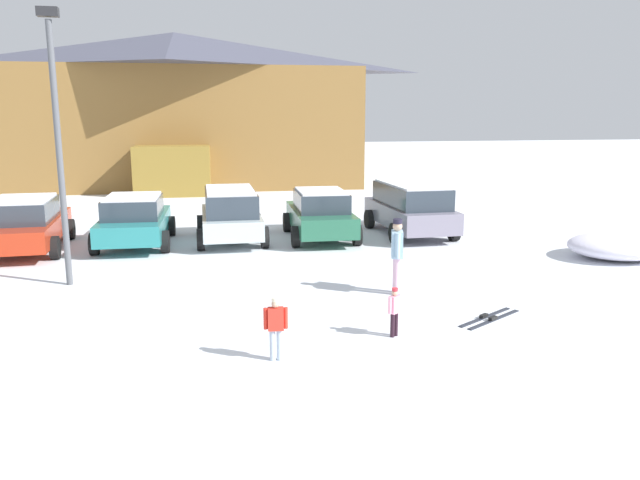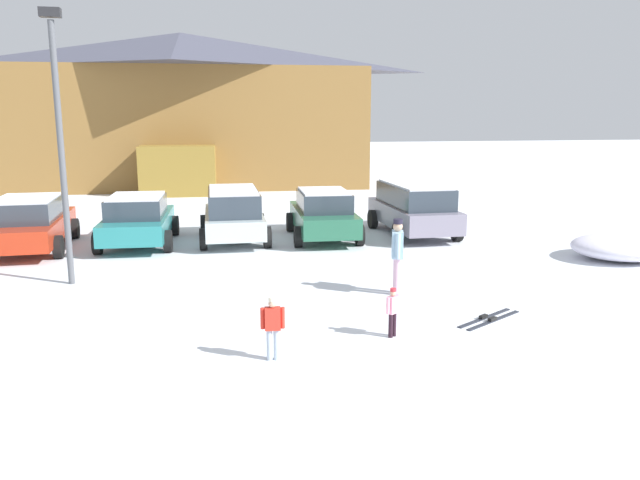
{
  "view_description": "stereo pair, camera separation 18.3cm",
  "coord_description": "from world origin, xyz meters",
  "px_view_note": "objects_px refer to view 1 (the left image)",
  "views": [
    {
      "loc": [
        -2.21,
        -7.6,
        3.88
      ],
      "look_at": [
        0.45,
        5.06,
        1.27
      ],
      "focal_mm": 35.0,
      "sensor_mm": 36.0,
      "label": 1
    },
    {
      "loc": [
        -2.03,
        -7.64,
        3.88
      ],
      "look_at": [
        0.45,
        5.06,
        1.27
      ],
      "focal_mm": 35.0,
      "sensor_mm": 36.0,
      "label": 2
    }
  ],
  "objects_px": {
    "pair_of_skis": "(489,318)",
    "plowed_snow_pile": "(620,246)",
    "parked_red_sedan": "(25,224)",
    "skier_child_in_pink_snowsuit": "(395,309)",
    "parked_green_coupe": "(320,214)",
    "ski_lodge": "(177,109)",
    "lamp_post": "(58,136)",
    "skier_child_in_red_jacket": "(276,325)",
    "parked_silver_wagon": "(231,213)",
    "skier_adult_in_blue_parka": "(397,252)",
    "parked_grey_wagon": "(410,207)",
    "parked_teal_hatchback": "(135,220)"
  },
  "relations": [
    {
      "from": "parked_green_coupe",
      "to": "skier_adult_in_blue_parka",
      "type": "relative_size",
      "value": 2.56
    },
    {
      "from": "parked_grey_wagon",
      "to": "ski_lodge",
      "type": "bearing_deg",
      "value": 113.18
    },
    {
      "from": "parked_red_sedan",
      "to": "skier_child_in_pink_snowsuit",
      "type": "bearing_deg",
      "value": -47.87
    },
    {
      "from": "ski_lodge",
      "to": "skier_child_in_red_jacket",
      "type": "relative_size",
      "value": 19.63
    },
    {
      "from": "parked_grey_wagon",
      "to": "skier_adult_in_blue_parka",
      "type": "bearing_deg",
      "value": -112.31
    },
    {
      "from": "parked_grey_wagon",
      "to": "lamp_post",
      "type": "distance_m",
      "value": 11.03
    },
    {
      "from": "parked_silver_wagon",
      "to": "parked_grey_wagon",
      "type": "distance_m",
      "value": 5.83
    },
    {
      "from": "skier_adult_in_blue_parka",
      "to": "plowed_snow_pile",
      "type": "distance_m",
      "value": 7.47
    },
    {
      "from": "ski_lodge",
      "to": "parked_silver_wagon",
      "type": "distance_m",
      "value": 17.94
    },
    {
      "from": "parked_green_coupe",
      "to": "pair_of_skis",
      "type": "xyz_separation_m",
      "value": [
        1.55,
        -8.49,
        -0.78
      ]
    },
    {
      "from": "parked_teal_hatchback",
      "to": "parked_grey_wagon",
      "type": "relative_size",
      "value": 0.97
    },
    {
      "from": "skier_child_in_pink_snowsuit",
      "to": "parked_green_coupe",
      "type": "bearing_deg",
      "value": 86.44
    },
    {
      "from": "parked_grey_wagon",
      "to": "skier_child_in_red_jacket",
      "type": "xyz_separation_m",
      "value": [
        -5.79,
        -9.76,
        -0.32
      ]
    },
    {
      "from": "parked_green_coupe",
      "to": "lamp_post",
      "type": "relative_size",
      "value": 0.7
    },
    {
      "from": "pair_of_skis",
      "to": "parked_green_coupe",
      "type": "bearing_deg",
      "value": 100.37
    },
    {
      "from": "parked_grey_wagon",
      "to": "skier_adult_in_blue_parka",
      "type": "distance_m",
      "value": 7.03
    },
    {
      "from": "skier_child_in_pink_snowsuit",
      "to": "pair_of_skis",
      "type": "height_order",
      "value": "skier_child_in_pink_snowsuit"
    },
    {
      "from": "parked_red_sedan",
      "to": "skier_adult_in_blue_parka",
      "type": "height_order",
      "value": "skier_adult_in_blue_parka"
    },
    {
      "from": "parked_red_sedan",
      "to": "lamp_post",
      "type": "height_order",
      "value": "lamp_post"
    },
    {
      "from": "parked_red_sedan",
      "to": "skier_child_in_red_jacket",
      "type": "relative_size",
      "value": 4.52
    },
    {
      "from": "parked_red_sedan",
      "to": "ski_lodge",
      "type": "bearing_deg",
      "value": 76.74
    },
    {
      "from": "ski_lodge",
      "to": "plowed_snow_pile",
      "type": "relative_size",
      "value": 7.06
    },
    {
      "from": "plowed_snow_pile",
      "to": "parked_grey_wagon",
      "type": "bearing_deg",
      "value": 135.16
    },
    {
      "from": "parked_grey_wagon",
      "to": "parked_green_coupe",
      "type": "bearing_deg",
      "value": -178.56
    },
    {
      "from": "parked_teal_hatchback",
      "to": "skier_child_in_pink_snowsuit",
      "type": "relative_size",
      "value": 4.8
    },
    {
      "from": "pair_of_skis",
      "to": "lamp_post",
      "type": "distance_m",
      "value": 10.03
    },
    {
      "from": "parked_silver_wagon",
      "to": "skier_adult_in_blue_parka",
      "type": "relative_size",
      "value": 2.46
    },
    {
      "from": "skier_adult_in_blue_parka",
      "to": "skier_child_in_pink_snowsuit",
      "type": "distance_m",
      "value": 2.78
    },
    {
      "from": "plowed_snow_pile",
      "to": "skier_child_in_pink_snowsuit",
      "type": "bearing_deg",
      "value": -150.11
    },
    {
      "from": "parked_red_sedan",
      "to": "parked_green_coupe",
      "type": "bearing_deg",
      "value": 0.03
    },
    {
      "from": "parked_green_coupe",
      "to": "skier_child_in_pink_snowsuit",
      "type": "xyz_separation_m",
      "value": [
        -0.56,
        -9.02,
        -0.29
      ]
    },
    {
      "from": "ski_lodge",
      "to": "parked_green_coupe",
      "type": "bearing_deg",
      "value": -75.66
    },
    {
      "from": "parked_red_sedan",
      "to": "plowed_snow_pile",
      "type": "bearing_deg",
      "value": -15.1
    },
    {
      "from": "parked_green_coupe",
      "to": "lamp_post",
      "type": "xyz_separation_m",
      "value": [
        -6.84,
        -4.17,
        2.62
      ]
    },
    {
      "from": "parked_red_sedan",
      "to": "parked_grey_wagon",
      "type": "distance_m",
      "value": 11.74
    },
    {
      "from": "parked_grey_wagon",
      "to": "pair_of_skis",
      "type": "xyz_separation_m",
      "value": [
        -1.47,
        -8.56,
        -0.89
      ]
    },
    {
      "from": "ski_lodge",
      "to": "parked_teal_hatchback",
      "type": "xyz_separation_m",
      "value": [
        -1.14,
        -17.58,
        -3.43
      ]
    },
    {
      "from": "parked_silver_wagon",
      "to": "parked_green_coupe",
      "type": "relative_size",
      "value": 0.96
    },
    {
      "from": "parked_silver_wagon",
      "to": "skier_child_in_red_jacket",
      "type": "xyz_separation_m",
      "value": [
        0.04,
        -9.87,
        -0.29
      ]
    },
    {
      "from": "ski_lodge",
      "to": "skier_child_in_pink_snowsuit",
      "type": "bearing_deg",
      "value": -81.55
    },
    {
      "from": "skier_adult_in_blue_parka",
      "to": "plowed_snow_pile",
      "type": "relative_size",
      "value": 0.57
    },
    {
      "from": "parked_grey_wagon",
      "to": "parked_teal_hatchback",
      "type": "bearing_deg",
      "value": 179.47
    },
    {
      "from": "skier_child_in_pink_snowsuit",
      "to": "lamp_post",
      "type": "xyz_separation_m",
      "value": [
        -6.28,
        4.85,
        2.92
      ]
    },
    {
      "from": "skier_adult_in_blue_parka",
      "to": "parked_red_sedan",
      "type": "bearing_deg",
      "value": 144.68
    },
    {
      "from": "plowed_snow_pile",
      "to": "lamp_post",
      "type": "bearing_deg",
      "value": 179.15
    },
    {
      "from": "skier_child_in_pink_snowsuit",
      "to": "lamp_post",
      "type": "relative_size",
      "value": 0.15
    },
    {
      "from": "skier_child_in_red_jacket",
      "to": "pair_of_skis",
      "type": "xyz_separation_m",
      "value": [
        4.32,
        1.2,
        -0.57
      ]
    },
    {
      "from": "ski_lodge",
      "to": "lamp_post",
      "type": "distance_m",
      "value": 22.04
    },
    {
      "from": "parked_red_sedan",
      "to": "parked_teal_hatchback",
      "type": "relative_size",
      "value": 1.11
    },
    {
      "from": "pair_of_skis",
      "to": "plowed_snow_pile",
      "type": "relative_size",
      "value": 0.54
    }
  ]
}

